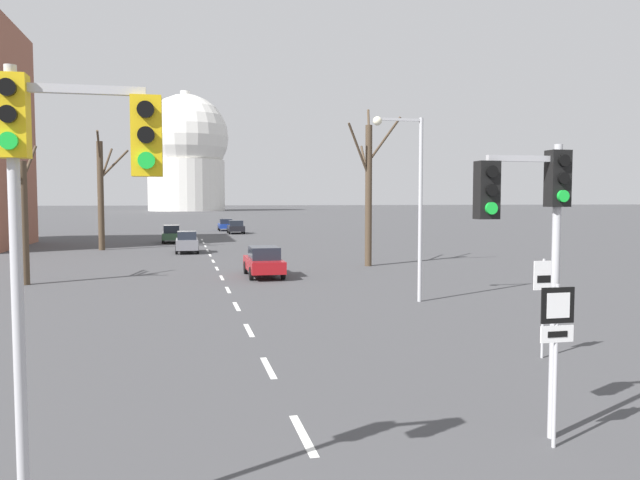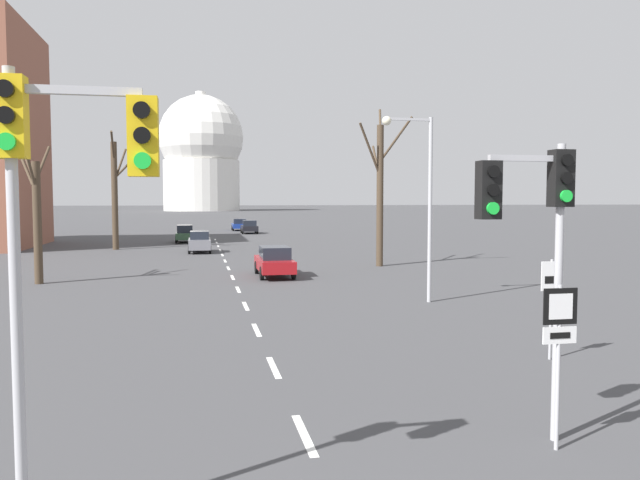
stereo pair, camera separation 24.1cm
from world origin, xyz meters
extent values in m
cube|color=silver|center=(0.00, 6.73, 0.00)|extent=(0.16, 2.00, 0.01)
cube|color=silver|center=(0.00, 11.23, 0.00)|extent=(0.16, 2.00, 0.01)
cube|color=silver|center=(0.00, 15.73, 0.00)|extent=(0.16, 2.00, 0.01)
cube|color=silver|center=(0.00, 20.23, 0.00)|extent=(0.16, 2.00, 0.01)
cube|color=silver|center=(0.00, 24.73, 0.00)|extent=(0.16, 2.00, 0.01)
cube|color=silver|center=(0.00, 29.23, 0.00)|extent=(0.16, 2.00, 0.01)
cube|color=silver|center=(0.00, 33.73, 0.00)|extent=(0.16, 2.00, 0.01)
cube|color=silver|center=(0.00, 38.23, 0.00)|extent=(0.16, 2.00, 0.01)
cube|color=silver|center=(0.00, 42.73, 0.00)|extent=(0.16, 2.00, 0.01)
cube|color=silver|center=(0.00, 47.23, 0.00)|extent=(0.16, 2.00, 0.01)
cube|color=silver|center=(0.00, 51.73, 0.00)|extent=(0.16, 2.00, 0.01)
cube|color=silver|center=(0.00, 56.23, 0.00)|extent=(0.16, 2.00, 0.01)
cube|color=silver|center=(0.00, 60.73, 0.00)|extent=(0.16, 2.00, 0.01)
cylinder|color=#B2B2B7|center=(4.21, 5.67, 2.55)|extent=(0.14, 0.14, 5.09)
cube|color=black|center=(4.21, 5.67, 4.51)|extent=(0.36, 0.28, 0.96)
cylinder|color=black|center=(4.21, 5.50, 4.81)|extent=(0.20, 0.06, 0.20)
cylinder|color=black|center=(4.21, 5.50, 4.51)|extent=(0.20, 0.06, 0.20)
cylinder|color=green|center=(4.21, 5.50, 4.22)|extent=(0.20, 0.06, 0.20)
cube|color=#B2B2B7|center=(3.56, 5.67, 4.84)|extent=(1.31, 0.10, 0.10)
cube|color=black|center=(2.90, 5.67, 4.31)|extent=(0.36, 0.28, 0.96)
cylinder|color=black|center=(2.90, 5.50, 4.61)|extent=(0.20, 0.06, 0.20)
cylinder|color=black|center=(2.90, 5.50, 4.31)|extent=(0.20, 0.06, 0.20)
cylinder|color=green|center=(2.90, 5.50, 4.02)|extent=(0.20, 0.06, 0.20)
cylinder|color=#B2B2B7|center=(-3.94, 4.00, 2.85)|extent=(0.14, 0.14, 5.70)
cube|color=yellow|center=(-3.94, 4.00, 5.12)|extent=(0.36, 0.28, 0.96)
cylinder|color=black|center=(-3.94, 3.83, 5.42)|extent=(0.20, 0.06, 0.20)
cylinder|color=black|center=(-3.94, 3.83, 5.12)|extent=(0.20, 0.06, 0.20)
cylinder|color=green|center=(-3.94, 3.83, 4.82)|extent=(0.20, 0.06, 0.20)
cube|color=#B2B2B7|center=(-3.19, 4.00, 5.45)|extent=(1.50, 0.10, 0.10)
cube|color=yellow|center=(-2.44, 4.00, 4.92)|extent=(0.36, 0.28, 0.96)
cylinder|color=black|center=(-2.44, 3.83, 5.22)|extent=(0.20, 0.06, 0.20)
cylinder|color=black|center=(-2.44, 3.83, 4.92)|extent=(0.20, 0.06, 0.20)
cylinder|color=green|center=(-2.44, 3.83, 4.62)|extent=(0.20, 0.06, 0.20)
cylinder|color=#B2B2B7|center=(4.00, 5.28, 1.38)|extent=(0.07, 0.07, 2.76)
cube|color=black|center=(4.00, 5.26, 2.41)|extent=(0.60, 0.03, 0.60)
cube|color=white|center=(4.00, 5.24, 2.41)|extent=(0.42, 0.01, 0.42)
cube|color=white|center=(4.00, 5.26, 1.93)|extent=(0.60, 0.03, 0.28)
cube|color=black|center=(4.00, 5.24, 1.93)|extent=(0.36, 0.01, 0.10)
cylinder|color=#B2B2B7|center=(7.14, 10.62, 1.31)|extent=(0.07, 0.07, 2.61)
cube|color=white|center=(7.14, 10.60, 2.18)|extent=(0.60, 0.03, 0.76)
cube|color=black|center=(7.14, 10.58, 2.09)|extent=(0.42, 0.01, 0.19)
cylinder|color=#B2B2B7|center=(7.37, 19.79, 3.70)|extent=(0.16, 0.16, 7.41)
cube|color=#B2B2B7|center=(6.45, 19.79, 7.31)|extent=(1.83, 0.10, 0.10)
sphere|color=#F2EAC6|center=(5.53, 19.79, 7.23)|extent=(0.36, 0.36, 0.36)
cube|color=maroon|center=(2.24, 29.31, 0.66)|extent=(1.75, 4.60, 0.63)
cube|color=#1E232D|center=(2.24, 29.08, 1.30)|extent=(1.49, 2.21, 0.65)
cylinder|color=black|center=(1.41, 30.73, 0.35)|extent=(0.18, 0.70, 0.70)
cylinder|color=black|center=(3.06, 30.73, 0.35)|extent=(0.18, 0.70, 0.70)
cylinder|color=black|center=(1.41, 27.88, 0.35)|extent=(0.18, 0.70, 0.70)
cylinder|color=black|center=(3.06, 27.88, 0.35)|extent=(0.18, 0.70, 0.70)
cube|color=black|center=(4.36, 71.44, 0.64)|extent=(1.85, 4.14, 0.63)
cube|color=#1E232D|center=(4.36, 71.24, 1.27)|extent=(1.57, 1.99, 0.65)
cylinder|color=black|center=(3.49, 72.73, 0.32)|extent=(0.18, 0.65, 0.65)
cylinder|color=black|center=(5.24, 72.73, 0.32)|extent=(0.18, 0.65, 0.65)
cylinder|color=black|center=(3.49, 70.16, 0.32)|extent=(0.18, 0.65, 0.65)
cylinder|color=black|center=(5.24, 70.16, 0.32)|extent=(0.18, 0.65, 0.65)
cube|color=slate|center=(-1.64, 45.32, 0.68)|extent=(1.65, 3.84, 0.75)
cube|color=#1E232D|center=(-1.64, 45.13, 1.37)|extent=(1.41, 1.84, 0.62)
cylinder|color=black|center=(-2.42, 46.51, 0.31)|extent=(0.18, 0.61, 0.61)
cylinder|color=black|center=(-0.87, 46.51, 0.31)|extent=(0.18, 0.61, 0.61)
cylinder|color=black|center=(-2.42, 44.13, 0.31)|extent=(0.18, 0.61, 0.61)
cylinder|color=black|center=(-0.87, 44.13, 0.31)|extent=(0.18, 0.61, 0.61)
cube|color=#2D4C33|center=(-2.95, 57.05, 0.66)|extent=(1.68, 4.20, 0.61)
cube|color=#1E232D|center=(-2.95, 56.84, 1.32)|extent=(1.43, 2.02, 0.71)
cylinder|color=black|center=(-3.74, 58.36, 0.35)|extent=(0.18, 0.70, 0.70)
cylinder|color=black|center=(-2.16, 58.36, 0.35)|extent=(0.18, 0.70, 0.70)
cylinder|color=black|center=(-3.74, 55.75, 0.35)|extent=(0.18, 0.70, 0.70)
cylinder|color=black|center=(-2.16, 55.75, 0.35)|extent=(0.18, 0.70, 0.70)
cube|color=navy|center=(3.66, 78.69, 0.62)|extent=(1.85, 3.99, 0.59)
cube|color=#1E232D|center=(3.66, 78.49, 1.23)|extent=(1.57, 1.92, 0.64)
cylinder|color=black|center=(2.79, 79.93, 0.33)|extent=(0.18, 0.65, 0.65)
cylinder|color=black|center=(4.53, 79.93, 0.33)|extent=(0.18, 0.65, 0.65)
cylinder|color=black|center=(2.79, 77.45, 0.33)|extent=(0.18, 0.65, 0.65)
cylinder|color=black|center=(4.53, 77.45, 0.33)|extent=(0.18, 0.65, 0.65)
cylinder|color=#473828|center=(-9.47, 28.62, 2.99)|extent=(0.40, 0.40, 5.99)
cylinder|color=#473828|center=(-9.29, 29.35, 5.97)|extent=(0.45, 1.58, 1.77)
cylinder|color=#473828|center=(-9.61, 28.04, 5.77)|extent=(0.40, 1.28, 2.41)
cylinder|color=#473828|center=(-9.90, 29.25, 5.71)|extent=(0.85, 1.42, 1.31)
cylinder|color=#473828|center=(-10.14, 29.54, 5.67)|extent=(1.24, 2.05, 1.84)
cylinder|color=#473828|center=(9.28, 33.16, 4.34)|extent=(0.42, 0.42, 8.69)
cylinder|color=#473828|center=(9.54, 34.04, 8.62)|extent=(0.62, 1.90, 2.59)
cylinder|color=#473828|center=(9.41, 34.36, 6.35)|extent=(0.36, 2.51, 2.58)
cylinder|color=#473828|center=(10.16, 32.75, 7.81)|extent=(1.86, 1.01, 2.74)
cylinder|color=#473828|center=(8.52, 32.76, 7.14)|extent=(1.64, 0.96, 3.18)
cylinder|color=#473828|center=(-8.40, 49.50, 4.41)|extent=(0.49, 0.49, 8.81)
cylinder|color=#473828|center=(-7.29, 49.46, 6.98)|extent=(2.34, 0.27, 2.41)
cylinder|color=#473828|center=(-8.33, 48.38, 8.41)|extent=(0.29, 2.35, 2.18)
cylinder|color=#473828|center=(-7.99, 50.27, 7.00)|extent=(0.93, 1.71, 2.78)
cylinder|color=silver|center=(0.00, 219.35, 8.79)|extent=(26.37, 26.37, 17.58)
sphere|color=silver|center=(0.00, 219.35, 25.64)|extent=(29.30, 29.30, 29.30)
cylinder|color=silver|center=(0.00, 219.35, 38.82)|extent=(3.52, 3.52, 5.13)
camera|label=1|loc=(-2.05, -3.84, 4.17)|focal=35.00mm
camera|label=2|loc=(-1.82, -3.88, 4.17)|focal=35.00mm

